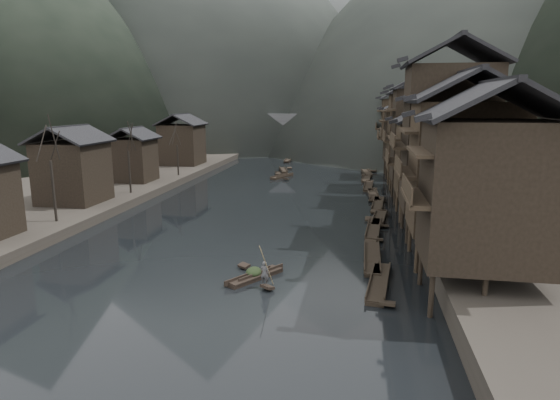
# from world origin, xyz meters

# --- Properties ---
(water) EXTENTS (300.00, 300.00, 0.00)m
(water) POSITION_xyz_m (0.00, 0.00, 0.00)
(water) COLOR black
(water) RESTS_ON ground
(right_bank) EXTENTS (40.00, 200.00, 1.80)m
(right_bank) POSITION_xyz_m (35.00, 40.00, 0.90)
(right_bank) COLOR #2D2823
(right_bank) RESTS_ON ground
(left_bank) EXTENTS (40.00, 200.00, 1.20)m
(left_bank) POSITION_xyz_m (-35.00, 40.00, 0.60)
(left_bank) COLOR #2D2823
(left_bank) RESTS_ON ground
(stilt_houses) EXTENTS (9.00, 67.60, 17.06)m
(stilt_houses) POSITION_xyz_m (17.28, 19.12, 9.00)
(stilt_houses) COLOR black
(stilt_houses) RESTS_ON ground
(left_houses) EXTENTS (8.10, 53.20, 8.73)m
(left_houses) POSITION_xyz_m (-20.50, 20.12, 5.66)
(left_houses) COLOR black
(left_houses) RESTS_ON left_bank
(bare_trees) EXTENTS (3.99, 41.72, 7.99)m
(bare_trees) POSITION_xyz_m (-17.00, 9.53, 6.54)
(bare_trees) COLOR black
(bare_trees) RESTS_ON left_bank
(moored_sampans) EXTENTS (2.86, 61.36, 0.47)m
(moored_sampans) POSITION_xyz_m (11.71, 20.58, 0.20)
(moored_sampans) COLOR black
(moored_sampans) RESTS_ON water
(midriver_boats) EXTENTS (8.85, 40.97, 0.45)m
(midriver_boats) POSITION_xyz_m (-1.48, 50.92, 0.20)
(midriver_boats) COLOR black
(midriver_boats) RESTS_ON water
(stone_bridge) EXTENTS (40.00, 6.00, 9.00)m
(stone_bridge) POSITION_xyz_m (-0.00, 72.00, 5.11)
(stone_bridge) COLOR #4C4C4F
(stone_bridge) RESTS_ON ground
(hero_sampan) EXTENTS (3.42, 4.51, 0.43)m
(hero_sampan) POSITION_xyz_m (3.31, -6.42, 0.20)
(hero_sampan) COLOR black
(hero_sampan) RESTS_ON water
(cargo_heap) EXTENTS (1.08, 1.41, 0.65)m
(cargo_heap) POSITION_xyz_m (3.19, -6.23, 0.76)
(cargo_heap) COLOR black
(cargo_heap) RESTS_ON hero_sampan
(boatman) EXTENTS (0.64, 0.48, 1.60)m
(boatman) POSITION_xyz_m (4.27, -7.83, 1.23)
(boatman) COLOR #4B4C4E
(boatman) RESTS_ON hero_sampan
(bamboo_pole) EXTENTS (0.71, 1.92, 3.62)m
(bamboo_pole) POSITION_xyz_m (4.47, -7.83, 3.84)
(bamboo_pole) COLOR #8C7A51
(bamboo_pole) RESTS_ON boatman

